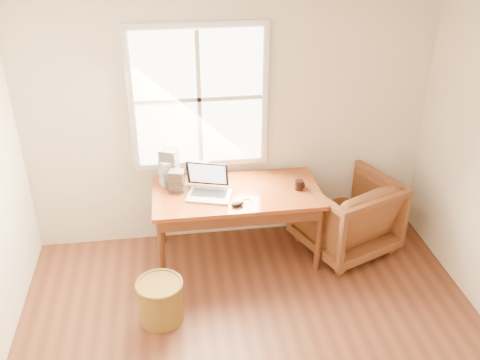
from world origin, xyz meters
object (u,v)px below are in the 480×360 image
object	(u,v)px
wicker_stool	(161,301)
cd_stack_a	(167,173)
coffee_mug	(299,185)
armchair	(346,214)
desk	(237,193)
laptop	(209,183)

from	to	relation	value
wicker_stool	cd_stack_a	world-z (taller)	cd_stack_a
coffee_mug	cd_stack_a	xyz separation A→B (m)	(-1.24, 0.26, 0.08)
coffee_mug	armchair	bearing A→B (deg)	4.91
desk	armchair	xyz separation A→B (m)	(1.11, 0.00, -0.33)
desk	cd_stack_a	distance (m)	0.69
desk	wicker_stool	world-z (taller)	desk
laptop	coffee_mug	bearing A→B (deg)	18.20
desk	wicker_stool	xyz separation A→B (m)	(-0.77, -0.81, -0.54)
desk	armchair	bearing A→B (deg)	0.00
armchair	laptop	world-z (taller)	laptop
desk	laptop	size ratio (longest dim) A/B	3.83
desk	coffee_mug	bearing A→B (deg)	-4.51
armchair	laptop	size ratio (longest dim) A/B	2.10
desk	wicker_stool	distance (m)	1.24
coffee_mug	cd_stack_a	size ratio (longest dim) A/B	0.37
armchair	coffee_mug	xyz separation A→B (m)	(-0.52, -0.05, 0.40)
wicker_stool	armchair	bearing A→B (deg)	23.35
armchair	cd_stack_a	world-z (taller)	cd_stack_a
armchair	cd_stack_a	size ratio (longest dim) A/B	3.42
laptop	coffee_mug	size ratio (longest dim) A/B	4.45
coffee_mug	wicker_stool	bearing A→B (deg)	-151.00
desk	coffee_mug	size ratio (longest dim) A/B	17.03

